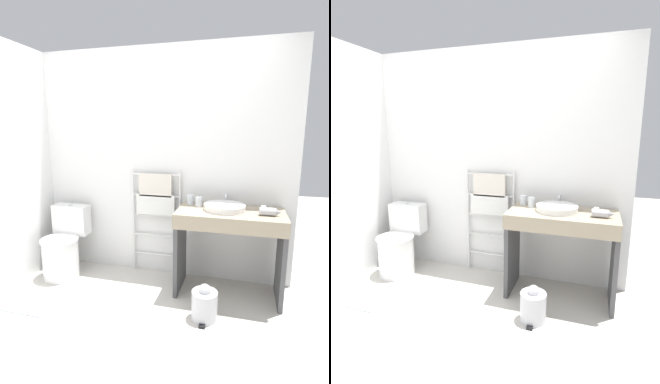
% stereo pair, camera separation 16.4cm
% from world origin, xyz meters
% --- Properties ---
extents(ground_plane, '(12.00, 12.00, 0.00)m').
position_xyz_m(ground_plane, '(0.00, 0.00, 0.00)').
color(ground_plane, beige).
extents(wall_back, '(2.85, 0.12, 2.42)m').
position_xyz_m(wall_back, '(0.00, 1.40, 1.21)').
color(wall_back, white).
rests_on(wall_back, ground_plane).
extents(wall_side, '(0.12, 2.00, 2.42)m').
position_xyz_m(wall_side, '(-1.36, 0.67, 1.21)').
color(wall_side, white).
rests_on(wall_side, ground_plane).
extents(toilet, '(0.41, 0.54, 0.76)m').
position_xyz_m(toilet, '(-0.98, 1.00, 0.32)').
color(toilet, white).
rests_on(toilet, ground_plane).
extents(towel_radiator, '(0.55, 0.06, 1.16)m').
position_xyz_m(towel_radiator, '(-0.00, 1.29, 0.82)').
color(towel_radiator, silver).
rests_on(towel_radiator, ground_plane).
extents(vanity_counter, '(0.99, 0.54, 0.84)m').
position_xyz_m(vanity_counter, '(0.80, 1.04, 0.58)').
color(vanity_counter, gray).
rests_on(vanity_counter, ground_plane).
extents(sink_basin, '(0.39, 0.39, 0.06)m').
position_xyz_m(sink_basin, '(0.74, 1.07, 0.87)').
color(sink_basin, white).
rests_on(sink_basin, vanity_counter).
extents(faucet, '(0.02, 0.10, 0.12)m').
position_xyz_m(faucet, '(0.74, 1.28, 0.92)').
color(faucet, silver).
rests_on(faucet, vanity_counter).
extents(cup_near_wall, '(0.07, 0.07, 0.10)m').
position_xyz_m(cup_near_wall, '(0.39, 1.21, 0.89)').
color(cup_near_wall, silver).
rests_on(cup_near_wall, vanity_counter).
extents(cup_near_edge, '(0.07, 0.07, 0.10)m').
position_xyz_m(cup_near_edge, '(0.49, 1.14, 0.89)').
color(cup_near_edge, silver).
rests_on(cup_near_edge, vanity_counter).
extents(hair_dryer, '(0.18, 0.16, 0.07)m').
position_xyz_m(hair_dryer, '(1.13, 1.00, 0.88)').
color(hair_dryer, '#B7B7BC').
rests_on(hair_dryer, vanity_counter).
extents(trash_bin, '(0.22, 0.25, 0.32)m').
position_xyz_m(trash_bin, '(0.64, 0.59, 0.14)').
color(trash_bin, silver).
rests_on(trash_bin, ground_plane).
extents(bath_mat, '(0.56, 0.36, 0.01)m').
position_xyz_m(bath_mat, '(-1.01, 0.40, 0.01)').
color(bath_mat, '#B2BCCC').
rests_on(bath_mat, ground_plane).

